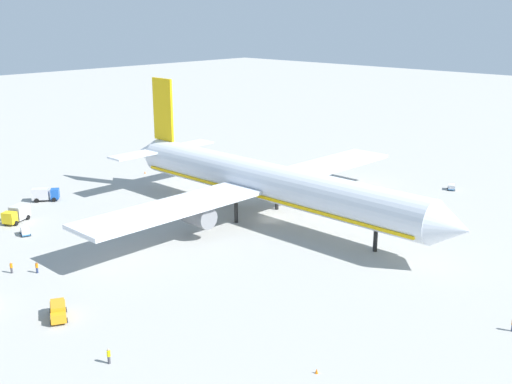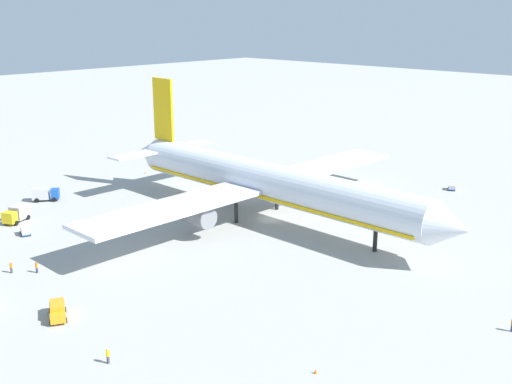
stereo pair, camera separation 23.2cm
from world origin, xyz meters
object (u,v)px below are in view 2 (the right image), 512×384
at_px(baggage_cart_0, 25,231).
at_px(ground_worker_4, 108,356).
at_px(baggage_cart_2, 452,187).
at_px(traffic_cone_0, 145,172).
at_px(service_truck_4, 45,194).
at_px(airliner, 265,182).
at_px(ground_worker_1, 512,325).
at_px(ground_worker_0, 37,267).
at_px(service_truck_0, 17,213).
at_px(ground_worker_5, 11,267).
at_px(traffic_cone_2, 312,167).
at_px(traffic_cone_1, 316,371).
at_px(service_van, 57,310).

height_order(baggage_cart_0, ground_worker_4, ground_worker_4).
height_order(baggage_cart_2, traffic_cone_0, baggage_cart_2).
bearing_deg(baggage_cart_0, service_truck_4, 141.95).
bearing_deg(baggage_cart_2, airliner, -111.20).
relative_size(service_truck_4, ground_worker_1, 3.17).
distance_m(baggage_cart_2, ground_worker_4, 90.40).
xyz_separation_m(airliner, ground_worker_1, (50.62, -11.16, -6.07)).
bearing_deg(ground_worker_0, traffic_cone_0, 127.76).
bearing_deg(service_truck_0, ground_worker_5, -28.30).
distance_m(service_truck_0, traffic_cone_2, 70.22).
relative_size(ground_worker_5, traffic_cone_2, 3.15).
relative_size(ground_worker_0, ground_worker_5, 0.98).
bearing_deg(service_truck_4, airliner, 29.54).
xyz_separation_m(airliner, baggage_cart_0, (-23.71, -35.08, -6.19)).
bearing_deg(ground_worker_0, service_truck_4, 149.57).
bearing_deg(traffic_cone_2, traffic_cone_0, -129.41).
bearing_deg(baggage_cart_0, service_truck_0, 162.44).
bearing_deg(traffic_cone_1, service_van, -158.45).
distance_m(airliner, ground_worker_1, 52.19).
xyz_separation_m(service_truck_0, ground_worker_4, (52.93, -15.88, -0.66)).
xyz_separation_m(service_truck_0, traffic_cone_0, (-11.86, 37.64, -1.30)).
bearing_deg(airliner, traffic_cone_1, -41.39).
bearing_deg(ground_worker_4, baggage_cart_0, 163.45).
bearing_deg(ground_worker_0, traffic_cone_1, 8.82).
bearing_deg(airliner, service_truck_0, -133.90).
height_order(service_truck_4, ground_worker_4, service_truck_4).
height_order(service_truck_0, ground_worker_4, service_truck_0).
bearing_deg(ground_worker_4, traffic_cone_0, 140.44).
xyz_separation_m(service_van, traffic_cone_0, (-51.22, 51.85, -0.76)).
xyz_separation_m(service_truck_4, traffic_cone_2, (22.11, 58.72, -1.19)).
xyz_separation_m(airliner, traffic_cone_2, (-17.64, 36.20, -6.66)).
bearing_deg(baggage_cart_0, traffic_cone_2, 85.13).
distance_m(service_truck_4, ground_worker_5, 37.09).
xyz_separation_m(ground_worker_4, traffic_cone_2, (-39.15, 84.72, -0.64)).
relative_size(baggage_cart_0, ground_worker_1, 1.89).
distance_m(baggage_cart_0, traffic_cone_0, 44.60).
bearing_deg(traffic_cone_0, traffic_cone_1, -25.61).
relative_size(service_van, traffic_cone_0, 9.05).
distance_m(ground_worker_0, traffic_cone_1, 46.82).
bearing_deg(airliner, baggage_cart_0, -124.05).
xyz_separation_m(traffic_cone_0, traffic_cone_1, (82.45, -39.53, 0.00)).
bearing_deg(ground_worker_1, service_van, -140.09).
distance_m(service_truck_4, ground_worker_0, 37.88).
bearing_deg(traffic_cone_1, traffic_cone_2, 128.77).
height_order(service_truck_0, ground_worker_0, service_truck_0).
height_order(ground_worker_1, ground_worker_4, ground_worker_4).
distance_m(service_van, baggage_cart_0, 33.78).
bearing_deg(service_truck_0, baggage_cart_2, 57.38).
bearing_deg(baggage_cart_2, service_van, -95.31).
relative_size(ground_worker_5, traffic_cone_0, 3.15).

